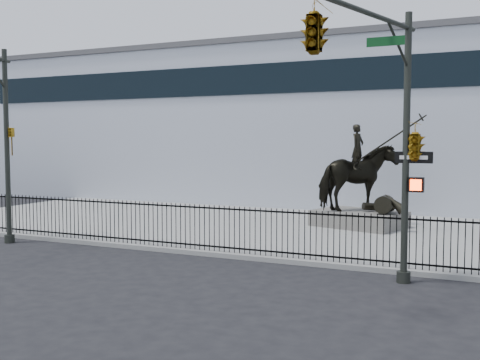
% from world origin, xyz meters
% --- Properties ---
extents(ground, '(120.00, 120.00, 0.00)m').
position_xyz_m(ground, '(0.00, 0.00, 0.00)').
color(ground, black).
rests_on(ground, ground).
extents(plaza, '(30.00, 12.00, 0.15)m').
position_xyz_m(plaza, '(0.00, 7.00, 0.07)').
color(plaza, gray).
rests_on(plaza, ground).
extents(building, '(44.00, 14.00, 9.00)m').
position_xyz_m(building, '(0.00, 20.00, 4.50)').
color(building, silver).
rests_on(building, ground).
extents(picket_fence, '(22.10, 0.10, 1.50)m').
position_xyz_m(picket_fence, '(0.00, 1.25, 0.90)').
color(picket_fence, black).
rests_on(picket_fence, plaza).
extents(statue_plinth, '(4.04, 3.31, 0.65)m').
position_xyz_m(statue_plinth, '(4.01, 8.40, 0.48)').
color(statue_plinth, '#5C5954').
rests_on(statue_plinth, plaza).
extents(equestrian_statue, '(4.30, 3.33, 3.79)m').
position_xyz_m(equestrian_statue, '(4.07, 8.38, 2.18)').
color(equestrian_statue, black).
rests_on(equestrian_statue, statue_plinth).
extents(traffic_signal_right, '(2.17, 6.86, 7.00)m').
position_xyz_m(traffic_signal_right, '(6.47, -2.00, 4.85)').
color(traffic_signal_right, '#262A24').
rests_on(traffic_signal_right, ground).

